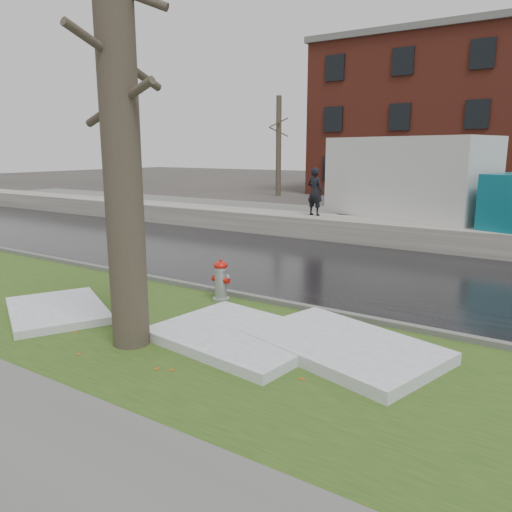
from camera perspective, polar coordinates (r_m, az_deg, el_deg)
The scene contains 15 objects.
ground at distance 9.43m, azimuth -3.52°, elevation -6.76°, with size 120.00×120.00×0.00m, color #47423D.
verge at distance 8.52m, azimuth -8.63°, elevation -8.84°, with size 60.00×4.50×0.04m, color #274A18.
road at distance 13.16m, azimuth 8.30°, elevation -1.36°, with size 60.00×7.00×0.03m, color black.
parking_lot at distance 21.05m, azimuth 18.23°, elevation 3.18°, with size 60.00×9.00×0.03m, color slate.
curb at distance 10.18m, azimuth -0.14°, elevation -4.89°, with size 60.00×0.15×0.14m, color slate.
snowbank at distance 16.92m, azimuth 14.42°, elevation 2.61°, with size 60.00×1.60×0.75m, color #BCB5AC.
bg_tree_left at distance 33.92m, azimuth 2.60°, elevation 12.53°, with size 1.40×1.62×6.50m.
bg_tree_center at distance 35.02m, azimuth 14.74°, elevation 12.14°, with size 1.40×1.62×6.50m.
fire_hydrant at distance 10.05m, azimuth -4.02°, elevation -2.62°, with size 0.42×0.36×0.86m.
tree at distance 7.70m, azimuth -15.39°, elevation 15.94°, with size 1.47×1.76×7.10m.
box_truck at distance 17.70m, azimuth 20.02°, elevation 7.44°, with size 10.47×4.67×3.47m.
worker at distance 17.87m, azimuth 6.74°, elevation 7.32°, with size 0.61×0.40×1.68m, color black.
snow_patch_near at distance 8.10m, azimuth -1.82°, elevation -9.06°, with size 2.60×2.00×0.16m, color white.
snow_patch_far at distance 10.05m, azimuth -21.79°, elevation -5.76°, with size 2.20×1.60×0.14m, color white.
snow_patch_side at distance 7.77m, azimuth 9.95°, elevation -10.12°, with size 2.80×1.80×0.18m, color white.
Camera 1 is at (5.38, -7.12, 3.03)m, focal length 35.00 mm.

